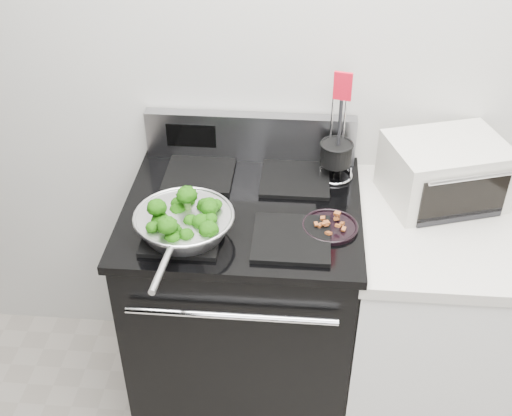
# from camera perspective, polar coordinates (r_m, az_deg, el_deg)

# --- Properties ---
(back_wall) EXTENTS (4.00, 0.02, 2.70)m
(back_wall) POSITION_cam_1_polar(r_m,az_deg,el_deg) (2.23, 7.45, 13.36)
(back_wall) COLOR beige
(back_wall) RESTS_ON ground
(gas_range) EXTENTS (0.79, 0.69, 1.13)m
(gas_range) POSITION_cam_1_polar(r_m,az_deg,el_deg) (2.44, -1.08, -8.60)
(gas_range) COLOR black
(gas_range) RESTS_ON floor
(counter) EXTENTS (0.62, 0.68, 0.92)m
(counter) POSITION_cam_1_polar(r_m,az_deg,el_deg) (2.49, 15.01, -9.72)
(counter) COLOR white
(counter) RESTS_ON floor
(skillet) EXTENTS (0.31, 0.50, 0.07)m
(skillet) POSITION_cam_1_polar(r_m,az_deg,el_deg) (1.99, -6.41, -1.31)
(skillet) COLOR silver
(skillet) RESTS_ON gas_range
(broccoli_pile) EXTENTS (0.25, 0.25, 0.08)m
(broccoli_pile) POSITION_cam_1_polar(r_m,az_deg,el_deg) (1.98, -6.42, -0.85)
(broccoli_pile) COLOR black
(broccoli_pile) RESTS_ON skillet
(bacon_plate) EXTENTS (0.18, 0.18, 0.04)m
(bacon_plate) POSITION_cam_1_polar(r_m,az_deg,el_deg) (2.04, 6.60, -1.42)
(bacon_plate) COLOR black
(bacon_plate) RESTS_ON gas_range
(utensil_holder) EXTENTS (0.13, 0.13, 0.40)m
(utensil_holder) POSITION_cam_1_polar(r_m,az_deg,el_deg) (2.26, 7.09, 4.33)
(utensil_holder) COLOR silver
(utensil_holder) RESTS_ON gas_range
(toaster_oven) EXTENTS (0.44, 0.39, 0.22)m
(toaster_oven) POSITION_cam_1_polar(r_m,az_deg,el_deg) (2.25, 16.38, 3.13)
(toaster_oven) COLOR beige
(toaster_oven) RESTS_ON counter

